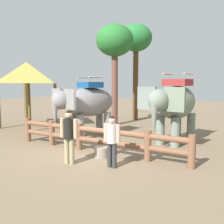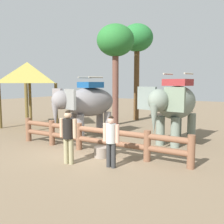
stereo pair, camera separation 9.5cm
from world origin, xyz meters
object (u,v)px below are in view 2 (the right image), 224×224
tree_far_left (137,41)px  tree_back_center (115,43)px  elephant_center (175,104)px  tourist_woman_in_black (111,138)px  feed_bucket (101,152)px  log_fence (94,136)px  elephant_near_left (87,104)px  tourist_man_in_blue (68,133)px  thatched_shelter (27,74)px

tree_far_left → tree_back_center: bearing=-94.9°
elephant_center → tree_far_left: (-4.41, 5.57, 3.75)m
tourist_woman_in_black → feed_bucket: bearing=138.2°
log_fence → feed_bucket: 0.83m
elephant_near_left → feed_bucket: bearing=-45.4°
tree_far_left → elephant_center: bearing=-51.6°
tourist_woman_in_black → tree_far_left: bearing=110.8°
tourist_woman_in_black → tree_back_center: (-3.88, 7.06, 4.05)m
tourist_woman_in_black → tree_far_left: size_ratio=0.24×
log_fence → elephant_center: elephant_center is taller
elephant_near_left → log_fence: bearing=-48.2°
tree_back_center → log_fence: bearing=-67.5°
elephant_center → tree_back_center: bearing=147.2°
elephant_near_left → tourist_woman_in_black: bearing=-44.5°
elephant_center → tourist_woman_in_black: bearing=-100.4°
tourist_woman_in_black → feed_bucket: size_ratio=3.14×
tree_far_left → feed_bucket: tree_far_left is taller
tourist_woman_in_black → tourist_man_in_blue: bearing=-163.8°
tourist_woman_in_black → thatched_shelter: bearing=154.7°
log_fence → elephant_center: bearing=52.8°
elephant_near_left → tree_far_left: (-0.41, 6.45, 3.83)m
tourist_man_in_blue → tree_far_left: (-2.30, 10.04, 4.45)m
thatched_shelter → tree_back_center: size_ratio=0.62×
tourist_man_in_blue → log_fence: bearing=93.1°
thatched_shelter → tourist_man_in_blue: bearing=-32.3°
tourist_man_in_blue → tree_far_left: bearing=102.9°
elephant_center → feed_bucket: elephant_center is taller
elephant_near_left → thatched_shelter: size_ratio=0.91×
thatched_shelter → tree_far_left: bearing=54.5°
elephant_near_left → elephant_center: (4.00, 0.88, 0.07)m
elephant_near_left → tourist_man_in_blue: 4.10m
elephant_center → thatched_shelter: size_ratio=0.95×
tree_back_center → feed_bucket: bearing=-64.3°
tourist_man_in_blue → feed_bucket: tourist_man_in_blue is taller
feed_bucket → thatched_shelter: bearing=157.1°
elephant_center → tree_far_left: 8.04m
elephant_near_left → feed_bucket: elephant_near_left is taller
elephant_center → feed_bucket: size_ratio=6.98×
tree_far_left → thatched_shelter: bearing=-125.5°
log_fence → tourist_man_in_blue: size_ratio=4.25×
tree_far_left → elephant_near_left: bearing=-86.4°
tree_back_center → feed_bucket: (3.03, -6.29, -4.81)m
elephant_near_left → tourist_man_in_blue: elephant_near_left is taller
tourist_man_in_blue → elephant_center: bearing=64.7°
log_fence → tree_back_center: tree_back_center is taller
log_fence → tree_back_center: (-2.43, 5.88, 4.39)m
tourist_woman_in_black → elephant_near_left: bearing=135.5°
thatched_shelter → tourist_woman_in_black: bearing=-25.3°
tourist_man_in_blue → tree_back_center: tree_back_center is taller
elephant_near_left → feed_bucket: 3.71m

